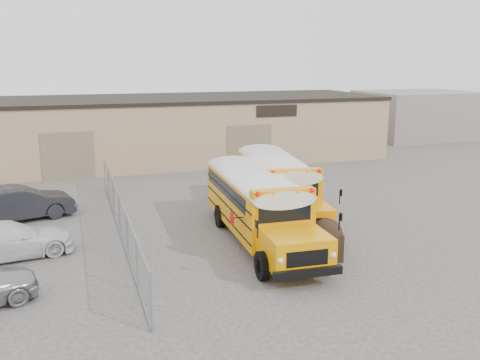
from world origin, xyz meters
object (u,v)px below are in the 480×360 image
object	(u,v)px
car_white	(8,240)
car_dark	(20,203)
school_bus_right	(254,159)
school_bus_left	(224,172)
tarp_bundle	(327,238)

from	to	relation	value
car_white	car_dark	world-z (taller)	car_dark
school_bus_right	car_white	distance (m)	15.21
school_bus_left	car_dark	bearing A→B (deg)	179.89
car_white	tarp_bundle	bearing A→B (deg)	-119.76
school_bus_right	tarp_bundle	size ratio (longest dim) A/B	6.32
car_dark	school_bus_left	bearing A→B (deg)	-104.68
school_bus_right	car_dark	bearing A→B (deg)	-166.41
car_dark	car_white	bearing A→B (deg)	164.70
school_bus_right	tarp_bundle	world-z (taller)	school_bus_right
car_white	car_dark	xyz separation A→B (m)	(0.07, 5.15, 0.10)
car_white	school_bus_right	bearing A→B (deg)	-68.57
tarp_bundle	car_dark	world-z (taller)	car_dark
school_bus_left	school_bus_right	xyz separation A→B (m)	(2.74, 3.09, -0.01)
school_bus_right	tarp_bundle	bearing A→B (deg)	-95.98
school_bus_left	car_white	distance (m)	11.31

